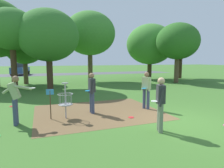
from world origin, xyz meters
The scene contains 18 objects.
ground_plane centered at (0.00, 0.00, 0.00)m, with size 160.00×160.00×0.00m, color #3D6B28.
dirt_tee_pad centered at (-2.40, 2.34, 0.00)m, with size 5.25×4.31×0.01m, color brown.
disc_golf_basket centered at (-3.90, 1.87, 0.75)m, with size 0.98×0.58×1.39m.
player_foreground_watching centered at (-2.70, 2.25, 0.97)m, with size 0.41×0.47×1.71m.
player_throwing centered at (-1.25, -0.59, 0.97)m, with size 0.45×0.50×1.71m.
player_waiting_left centered at (-0.18, 2.07, 0.97)m, with size 0.45×0.49×1.71m.
player_waiting_right centered at (-5.55, 1.72, 0.99)m, with size 1.09×0.53×1.71m.
frisbee_near_basket centered at (-1.44, 1.05, 0.01)m, with size 0.22×0.22×0.02m, color red.
frisbee_by_tee centered at (-6.06, 4.76, 0.01)m, with size 0.23×0.23×0.02m, color red.
tree_near_left centered at (11.75, 14.07, 4.26)m, with size 3.85×3.85×5.93m.
tree_near_right centered at (7.56, 14.44, 4.10)m, with size 5.51×5.51×6.45m.
tree_mid_left centered at (0.31, 14.43, 4.98)m, with size 5.28×5.28×7.25m.
tree_mid_center centered at (-4.00, 10.11, 4.09)m, with size 4.62×4.62×6.07m.
tree_mid_right centered at (-5.97, 14.41, 3.33)m, with size 3.44×3.44×4.81m.
tree_far_center centered at (8.17, 10.33, 4.09)m, with size 4.20×4.20×5.90m.
tree_far_right centered at (-6.50, 10.41, 4.43)m, with size 3.51×3.51×5.97m.
parking_lot_strip centered at (0.00, 26.85, 0.00)m, with size 36.00×6.00×0.01m, color #4C4C51.
parked_car_leftmost centered at (-7.54, 27.35, 0.92)m, with size 2.58×4.47×1.84m.
Camera 1 is at (-4.72, -5.55, 2.23)m, focal length 30.92 mm.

